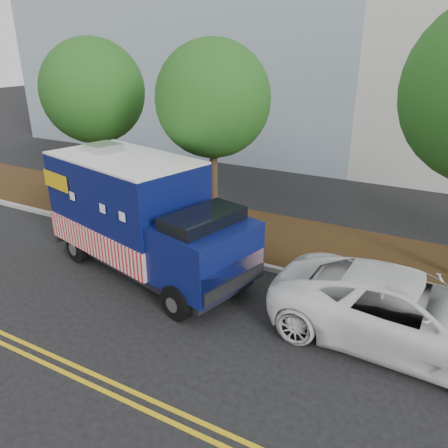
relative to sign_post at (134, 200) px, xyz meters
The scene contains 10 objects.
ground 3.71m from the sign_post, 30.75° to the right, with size 120.00×120.00×0.00m, color black.
curb 3.24m from the sign_post, ahead, with size 120.00×0.18×0.15m, color #9E9E99.
mulch_strip 3.64m from the sign_post, 29.50° to the left, with size 120.00×4.00×0.15m, color black.
centerline_near 7.04m from the sign_post, 64.22° to the right, with size 120.00×0.10×0.01m, color gold.
centerline_far 7.26m from the sign_post, 65.09° to the right, with size 120.00×0.10×0.01m, color gold.
tree_a 4.97m from the sign_post, 150.27° to the left, with size 4.00×4.00×6.59m.
tree_b 4.51m from the sign_post, 17.28° to the left, with size 3.60×3.60×6.49m.
sign_post is the anchor object (origin of this frame).
food_truck 2.83m from the sign_post, 46.30° to the right, with size 7.08×3.94×3.54m.
white_car 9.58m from the sign_post, 13.03° to the right, with size 2.71×5.88×1.63m, color white.
Camera 1 is at (6.69, -9.38, 6.21)m, focal length 35.00 mm.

